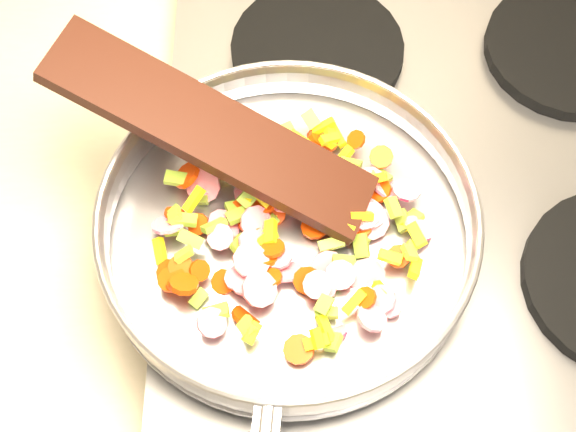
{
  "coord_description": "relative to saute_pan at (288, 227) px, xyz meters",
  "views": [
    {
      "loc": [
        -0.88,
        1.22,
        1.63
      ],
      "look_at": [
        -0.87,
        1.57,
        1.0
      ],
      "focal_mm": 50.0,
      "sensor_mm": 36.0,
      "label": 1
    }
  ],
  "objects": [
    {
      "name": "cooktop",
      "position": [
        0.17,
        0.1,
        -0.06
      ],
      "size": [
        0.6,
        0.6,
        0.04
      ],
      "primitive_type": "cube",
      "color": "#939399",
      "rests_on": "counter_top"
    },
    {
      "name": "grate_fl",
      "position": [
        0.03,
        -0.04,
        -0.04
      ],
      "size": [
        0.19,
        0.19,
        0.02
      ],
      "primitive_type": "cylinder",
      "color": "black",
      "rests_on": "cooktop"
    },
    {
      "name": "grate_bl",
      "position": [
        0.03,
        0.24,
        -0.04
      ],
      "size": [
        0.19,
        0.19,
        0.02
      ],
      "primitive_type": "cylinder",
      "color": "black",
      "rests_on": "cooktop"
    },
    {
      "name": "grate_br",
      "position": [
        0.31,
        0.24,
        -0.04
      ],
      "size": [
        0.19,
        0.19,
        0.02
      ],
      "primitive_type": "cylinder",
      "color": "black",
      "rests_on": "cooktop"
    },
    {
      "name": "saute_pan",
      "position": [
        0.0,
        0.0,
        0.0
      ],
      "size": [
        0.38,
        0.55,
        0.05
      ],
      "rotation": [
        0.0,
        0.0,
        -0.1
      ],
      "color": "#9E9EA5",
      "rests_on": "grate_fl"
    },
    {
      "name": "vegetable_heap",
      "position": [
        0.0,
        0.01,
        -0.01
      ],
      "size": [
        0.27,
        0.26,
        0.05
      ],
      "color": "red",
      "rests_on": "saute_pan"
    },
    {
      "name": "wooden_spatula",
      "position": [
        -0.07,
        0.08,
        0.04
      ],
      "size": [
        0.31,
        0.18,
        0.11
      ],
      "primitive_type": "cube",
      "rotation": [
        0.0,
        -0.31,
        2.75
      ],
      "color": "black",
      "rests_on": "saute_pan"
    }
  ]
}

